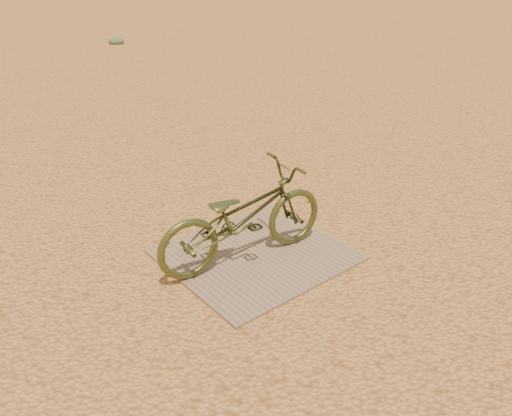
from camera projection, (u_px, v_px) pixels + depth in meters
ground at (288, 293)px, 3.82m from camera, size 120.00×120.00×0.00m
plywood_board at (256, 255)px, 4.29m from camera, size 1.44×1.32×0.02m
bicycle at (243, 216)px, 4.04m from camera, size 1.58×0.70×0.80m
kale_b at (116, 44)px, 15.28m from camera, size 0.48×0.48×0.26m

